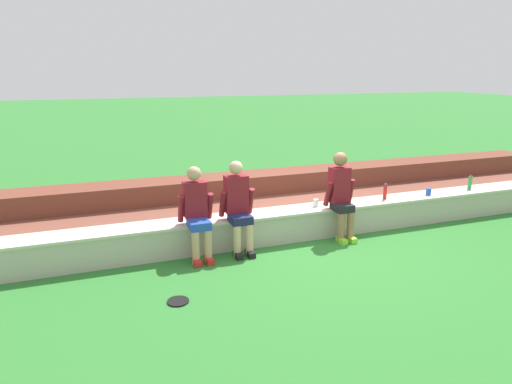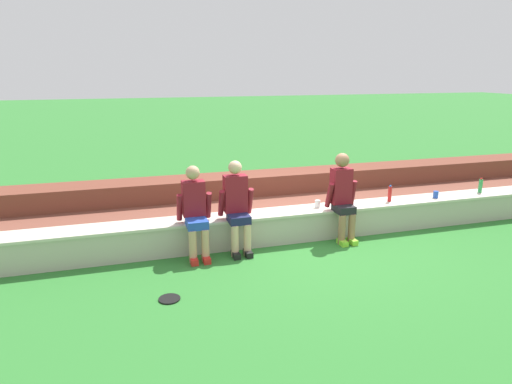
{
  "view_description": "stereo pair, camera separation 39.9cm",
  "coord_description": "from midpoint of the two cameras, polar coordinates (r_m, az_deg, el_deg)",
  "views": [
    {
      "loc": [
        -3.2,
        -6.08,
        2.63
      ],
      "look_at": [
        -0.86,
        0.23,
        0.82
      ],
      "focal_mm": 32.01,
      "sensor_mm": 36.0,
      "label": 1
    },
    {
      "loc": [
        -2.82,
        -6.21,
        2.63
      ],
      "look_at": [
        -0.86,
        0.23,
        0.82
      ],
      "focal_mm": 32.01,
      "sensor_mm": 36.0,
      "label": 2
    }
  ],
  "objects": [
    {
      "name": "ground_plane",
      "position": [
        7.33,
        5.41,
        -6.08
      ],
      "size": [
        80.0,
        80.0,
        0.0
      ],
      "primitive_type": "plane",
      "color": "#2D752D"
    },
    {
      "name": "stone_seating_wall",
      "position": [
        7.44,
        4.69,
        -3.65
      ],
      "size": [
        9.55,
        0.51,
        0.48
      ],
      "color": "#B7AF9E",
      "rests_on": "ground"
    },
    {
      "name": "brick_bleachers",
      "position": [
        8.62,
        0.88,
        -0.61
      ],
      "size": [
        12.59,
        1.36,
        0.74
      ],
      "color": "brown",
      "rests_on": "ground"
    },
    {
      "name": "person_far_left",
      "position": [
        6.55,
        -9.13,
        -2.41
      ],
      "size": [
        0.5,
        0.6,
        1.32
      ],
      "color": "tan",
      "rests_on": "ground"
    },
    {
      "name": "person_left_of_center",
      "position": [
        6.69,
        -3.94,
        -1.67
      ],
      "size": [
        0.52,
        0.56,
        1.36
      ],
      "color": "#DBAD89",
      "rests_on": "ground"
    },
    {
      "name": "person_center",
      "position": [
        7.29,
        9.05,
        -0.24
      ],
      "size": [
        0.49,
        0.52,
        1.39
      ],
      "color": "#996B4C",
      "rests_on": "ground"
    },
    {
      "name": "water_bottle_near_right",
      "position": [
        8.05,
        14.47,
        0.02
      ],
      "size": [
        0.06,
        0.06,
        0.28
      ],
      "color": "red",
      "rests_on": "stone_seating_wall"
    },
    {
      "name": "water_bottle_near_left",
      "position": [
        9.27,
        24.07,
        1.08
      ],
      "size": [
        0.07,
        0.07,
        0.27
      ],
      "color": "green",
      "rests_on": "stone_seating_wall"
    },
    {
      "name": "plastic_cup_right_end",
      "position": [
        7.45,
        5.96,
        -1.36
      ],
      "size": [
        0.09,
        0.09,
        0.12
      ],
      "primitive_type": "cylinder",
      "color": "white",
      "rests_on": "stone_seating_wall"
    },
    {
      "name": "plastic_cup_left_end",
      "position": [
        7.72,
        10.02,
        -0.9
      ],
      "size": [
        0.08,
        0.08,
        0.13
      ],
      "primitive_type": "cylinder",
      "color": "blue",
      "rests_on": "stone_seating_wall"
    },
    {
      "name": "plastic_cup_middle",
      "position": [
        8.57,
        19.52,
        0.01
      ],
      "size": [
        0.09,
        0.09,
        0.12
      ],
      "primitive_type": "cylinder",
      "color": "blue",
      "rests_on": "stone_seating_wall"
    },
    {
      "name": "frisbee",
      "position": [
        5.6,
        -11.8,
        -13.25
      ],
      "size": [
        0.26,
        0.26,
        0.02
      ],
      "primitive_type": "cylinder",
      "color": "black",
      "rests_on": "ground"
    }
  ]
}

